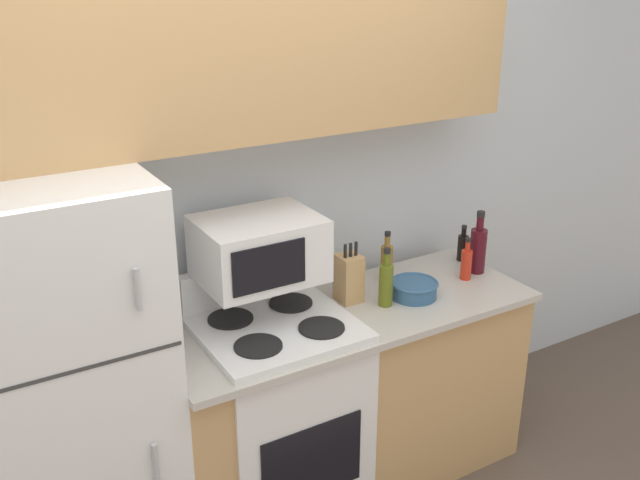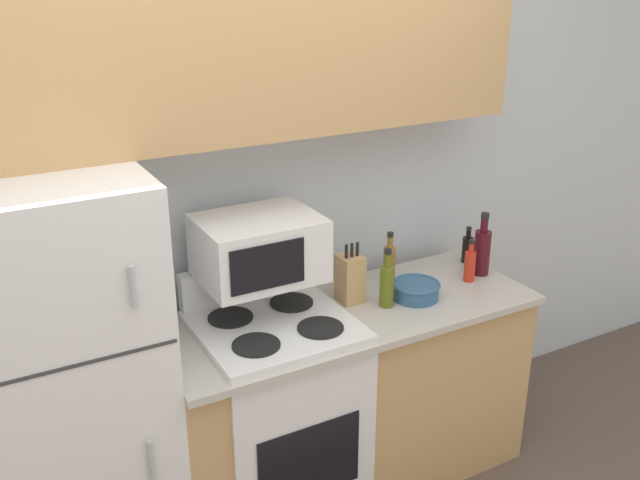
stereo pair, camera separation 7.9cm
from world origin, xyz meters
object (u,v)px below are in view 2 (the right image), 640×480
object	(u,v)px
bottle_hot_sauce	(470,265)
bottle_vinegar	(389,263)
bottle_olive_oil	(387,284)
bottle_soy_sauce	(467,248)
knife_block	(350,278)
microwave	(259,248)
bowl	(416,290)
bottle_wine_red	(482,250)
refrigerator	(54,398)
stove	(277,415)

from	to	relation	value
bottle_hot_sauce	bottle_vinegar	size ratio (longest dim) A/B	0.83
bottle_olive_oil	bottle_soy_sauce	xyz separation A→B (m)	(0.61, 0.20, -0.03)
knife_block	bottle_hot_sauce	bearing A→B (deg)	-8.70
microwave	knife_block	world-z (taller)	microwave
bowl	bottle_olive_oil	size ratio (longest dim) A/B	0.81
bowl	bottle_soy_sauce	world-z (taller)	bottle_soy_sauce
bottle_hot_sauce	bottle_wine_red	bearing A→B (deg)	19.66
bottle_hot_sauce	bottle_vinegar	bearing A→B (deg)	152.60
knife_block	refrigerator	bearing A→B (deg)	-178.67
bottle_wine_red	bottle_vinegar	size ratio (longest dim) A/B	1.25
bowl	refrigerator	bearing A→B (deg)	176.64
microwave	stove	bearing A→B (deg)	-81.10
stove	bowl	distance (m)	0.80
refrigerator	bottle_olive_oil	xyz separation A→B (m)	(1.35, -0.09, 0.17)
refrigerator	bottle_soy_sauce	xyz separation A→B (m)	(1.95, 0.11, 0.14)
stove	bowl	xyz separation A→B (m)	(0.66, -0.04, 0.45)
knife_block	bottle_olive_oil	distance (m)	0.16
bottle_hot_sauce	bottle_olive_oil	size ratio (longest dim) A/B	0.77
microwave	bottle_wine_red	world-z (taller)	microwave
bowl	bottle_wine_red	xyz separation A→B (m)	(0.42, 0.06, 0.08)
stove	bottle_wine_red	size ratio (longest dim) A/B	3.56
bottle_wine_red	bottle_olive_oil	world-z (taller)	bottle_wine_red
stove	bottle_vinegar	bearing A→B (deg)	13.17
knife_block	bowl	distance (m)	0.30
refrigerator	stove	world-z (taller)	refrigerator
stove	bottle_olive_oil	size ratio (longest dim) A/B	4.11
bottle_vinegar	bottle_wine_red	bearing A→B (deg)	-17.51
bowl	stove	bearing A→B (deg)	176.10
knife_block	bottle_hot_sauce	distance (m)	0.59
stove	knife_block	distance (m)	0.65
stove	bottle_wine_red	world-z (taller)	bottle_wine_red
stove	microwave	bearing A→B (deg)	98.90
refrigerator	bottle_olive_oil	distance (m)	1.36
bottle_wine_red	bottle_soy_sauce	xyz separation A→B (m)	(0.04, 0.14, -0.05)
microwave	bottle_vinegar	world-z (taller)	microwave
bottle_hot_sauce	bottle_soy_sauce	distance (m)	0.22
stove	knife_block	world-z (taller)	knife_block
bottle_hot_sauce	bottle_olive_oil	distance (m)	0.47
stove	microwave	distance (m)	0.74
refrigerator	bowl	world-z (taller)	refrigerator
knife_block	bottle_vinegar	bearing A→B (deg)	17.35
stove	bottle_soy_sauce	size ratio (longest dim) A/B	5.94
stove	bowl	world-z (taller)	stove
stove	bottle_hot_sauce	distance (m)	1.09
microwave	bottle_vinegar	xyz separation A→B (m)	(0.66, 0.06, -0.22)
bowl	bottle_soy_sauce	xyz separation A→B (m)	(0.45, 0.20, 0.03)
refrigerator	knife_block	size ratio (longest dim) A/B	6.02
microwave	bottle_wine_red	bearing A→B (deg)	-4.02
refrigerator	bottle_wine_red	bearing A→B (deg)	-0.75
knife_block	stove	bearing A→B (deg)	-169.63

